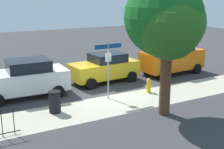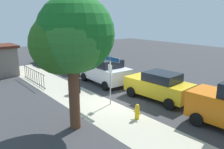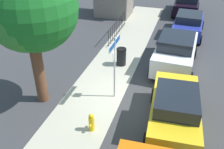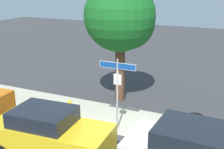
% 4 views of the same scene
% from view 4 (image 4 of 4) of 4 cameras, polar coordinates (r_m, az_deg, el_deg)
% --- Properties ---
extents(ground_plane, '(60.00, 60.00, 0.00)m').
position_cam_4_polar(ground_plane, '(12.07, 0.17, -11.08)').
color(ground_plane, '#38383A').
extents(sidewalk_strip, '(24.00, 2.60, 0.00)m').
position_cam_4_polar(sidewalk_strip, '(12.60, 11.14, -10.13)').
color(sidewalk_strip, '#B3AE98').
rests_on(sidewalk_strip, ground_plane).
extents(street_sign, '(1.50, 0.07, 2.92)m').
position_cam_4_polar(street_sign, '(11.58, 1.00, -1.11)').
color(street_sign, '#9EA0A5').
rests_on(street_sign, ground_plane).
extents(shade_tree, '(3.30, 3.56, 5.85)m').
position_cam_4_polar(shade_tree, '(14.28, 1.66, 10.42)').
color(shade_tree, brown).
rests_on(shade_tree, ground_plane).
extents(car_yellow, '(4.19, 2.19, 1.72)m').
position_cam_4_polar(car_yellow, '(10.45, -11.70, -10.84)').
color(car_yellow, gold).
rests_on(car_yellow, ground_plane).
extents(fire_hydrant, '(0.42, 0.22, 0.78)m').
position_cam_4_polar(fire_hydrant, '(13.40, -7.94, -6.42)').
color(fire_hydrant, yellow).
rests_on(fire_hydrant, ground_plane).
extents(trash_bin, '(0.55, 0.55, 0.98)m').
position_cam_4_polar(trash_bin, '(11.88, 15.36, -9.58)').
color(trash_bin, black).
rests_on(trash_bin, ground_plane).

